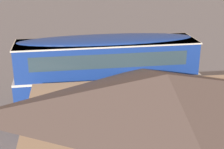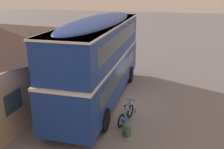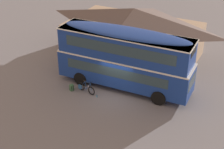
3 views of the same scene
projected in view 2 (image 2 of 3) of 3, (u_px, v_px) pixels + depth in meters
name	position (u px, v px, depth m)	size (l,w,h in m)	color
ground_plane	(121.00, 101.00, 14.17)	(120.00, 120.00, 0.00)	slate
double_decker_bus	(100.00, 56.00, 13.67)	(10.51, 2.69, 4.79)	black
touring_bicycle	(126.00, 116.00, 11.80)	(1.71, 0.59, 1.03)	black
backpack_on_ground	(127.00, 130.00, 10.78)	(0.38, 0.38, 0.56)	#386642
water_bottle_blue_sports	(135.00, 111.00, 12.87)	(0.07, 0.07, 0.21)	#338CBF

